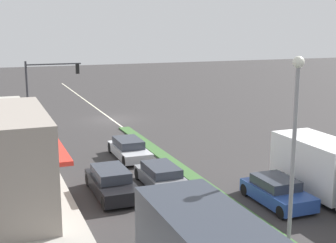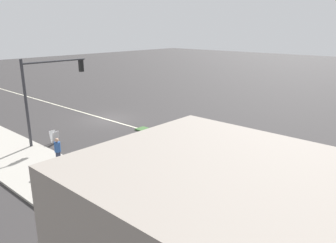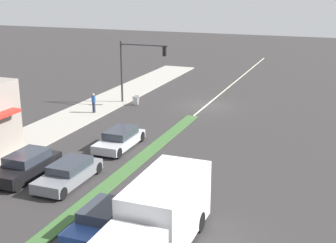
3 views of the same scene
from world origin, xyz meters
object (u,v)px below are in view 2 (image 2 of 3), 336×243
at_px(warning_aframe_sign, 54,137).
at_px(suv_black, 327,225).
at_px(sedan_silver, 222,159).
at_px(traffic_signal_main, 46,86).
at_px(pedestrian, 58,152).

height_order(warning_aframe_sign, suv_black, suv_black).
xyz_separation_m(warning_aframe_sign, sedan_silver, (-3.84, 10.89, 0.19)).
xyz_separation_m(traffic_signal_main, pedestrian, (1.95, 4.33, -2.91)).
bearing_deg(pedestrian, suv_black, 103.20).
height_order(traffic_signal_main, warning_aframe_sign, traffic_signal_main).
distance_m(traffic_signal_main, suv_black, 17.78).
relative_size(traffic_signal_main, warning_aframe_sign, 6.69).
height_order(warning_aframe_sign, sedan_silver, sedan_silver).
height_order(pedestrian, sedan_silver, pedestrian).
xyz_separation_m(traffic_signal_main, warning_aframe_sign, (-0.08, 0.29, -3.47)).
distance_m(sedan_silver, suv_black, 6.86).
bearing_deg(sedan_silver, suv_black, 65.92).
xyz_separation_m(warning_aframe_sign, suv_black, (-1.04, 17.16, 0.24)).
distance_m(pedestrian, warning_aframe_sign, 4.56).
relative_size(traffic_signal_main, pedestrian, 3.38).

